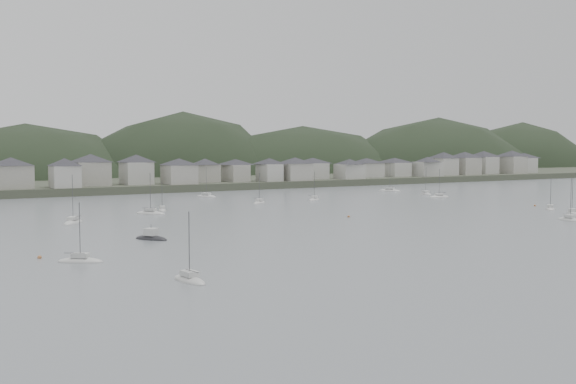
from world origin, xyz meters
TOP-DOWN VIEW (x-y plane):
  - ground at (0.00, 0.00)m, footprint 900.00×900.00m
  - far_shore_land at (0.00, 295.00)m, footprint 900.00×250.00m
  - forested_ridge at (4.83, 269.40)m, footprint 851.55×103.94m
  - waterfront_town at (50.59, 183.34)m, footprint 451.48×28.46m
  - moored_fleet at (10.89, 75.12)m, footprint 243.41×158.87m
  - motor_launch_far at (-48.53, 46.20)m, footprint 6.16×7.74m
  - mooring_buoys at (-7.61, 51.09)m, footprint 150.00×139.02m

SIDE VIEW (x-z plane):
  - forested_ridge at x=4.83m, z-range -62.57..40.00m
  - ground at x=0.00m, z-range 0.00..0.00m
  - mooring_buoys at x=-7.61m, z-range -0.20..0.50m
  - moored_fleet at x=10.89m, z-range -6.34..6.70m
  - motor_launch_far at x=-48.53m, z-range -1.60..2.19m
  - far_shore_land at x=0.00m, z-range 0.00..3.00m
  - waterfront_town at x=50.59m, z-range 2.20..15.12m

